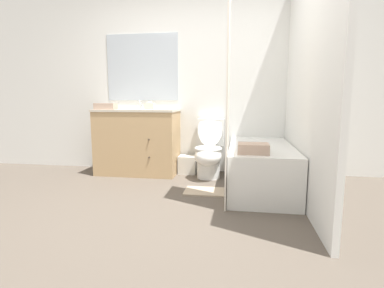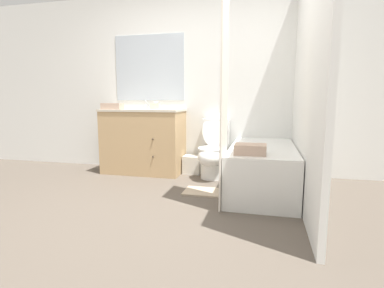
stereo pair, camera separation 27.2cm
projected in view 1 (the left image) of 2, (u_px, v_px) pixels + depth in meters
The scene contains 13 objects.
ground_plane at pixel (161, 217), 2.65m from camera, with size 14.00×14.00×0.00m, color brown.
wall_back at pixel (192, 83), 4.22m from camera, with size 8.00×0.06×2.50m.
wall_right at pixel (302, 78), 3.13m from camera, with size 0.05×2.78×2.50m.
vanity_cabinet at pixel (138, 141), 4.16m from camera, with size 1.12×0.58×0.90m.
sink_faucet at pixel (141, 106), 4.27m from camera, with size 0.14×0.12×0.12m.
toilet at pixel (209, 151), 3.96m from camera, with size 0.36×0.66×0.84m.
bathtub at pixel (260, 167), 3.45m from camera, with size 0.70×1.53×0.51m.
shower_curtain at pixel (228, 104), 2.82m from camera, with size 0.01×0.43×1.97m.
wastebasket at pixel (188, 165), 4.19m from camera, with size 0.24×0.21×0.25m.
tissue_box at pixel (150, 106), 4.14m from camera, with size 0.13×0.11×0.11m.
hand_towel_folded at pixel (106, 106), 3.99m from camera, with size 0.28×0.15×0.08m.
bath_towel_folded at pixel (253, 148), 2.91m from camera, with size 0.30×0.23×0.10m.
bath_mat at pixel (207, 191), 3.34m from camera, with size 0.51×0.32×0.02m.
Camera 1 is at (0.67, -2.45, 1.03)m, focal length 28.00 mm.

